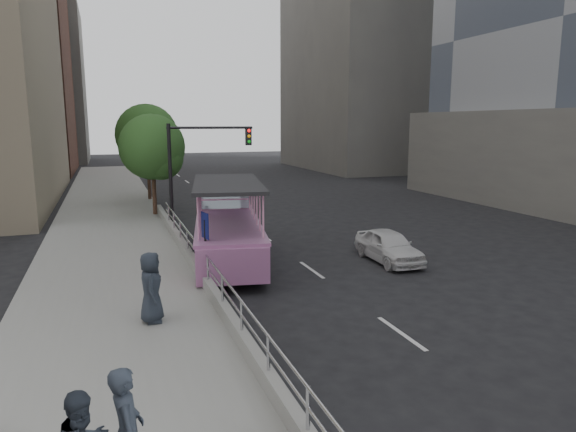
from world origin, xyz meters
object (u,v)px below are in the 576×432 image
(car, at_px, (389,246))
(duck_boat, at_px, (227,228))
(traffic_signal, at_px, (195,159))
(parking_sign, at_px, (205,241))
(pedestrian_far, at_px, (151,287))
(street_tree_near, at_px, (154,150))
(street_tree_far, at_px, (149,137))
(pedestrian_near, at_px, (127,432))

(car, bearing_deg, duck_boat, 155.56)
(car, bearing_deg, traffic_signal, 126.98)
(car, distance_m, parking_sign, 7.34)
(car, height_order, traffic_signal, traffic_signal)
(duck_boat, height_order, traffic_signal, traffic_signal)
(duck_boat, xyz_separation_m, pedestrian_far, (-3.46, -6.77, 0.04))
(street_tree_near, distance_m, street_tree_far, 6.02)
(parking_sign, height_order, traffic_signal, traffic_signal)
(traffic_signal, height_order, street_tree_far, street_tree_far)
(duck_boat, bearing_deg, traffic_signal, 92.76)
(pedestrian_near, bearing_deg, street_tree_far, -7.49)
(pedestrian_near, distance_m, street_tree_far, 28.28)
(car, relative_size, street_tree_far, 0.56)
(duck_boat, xyz_separation_m, traffic_signal, (-0.27, 5.62, 2.34))
(car, height_order, street_tree_far, street_tree_far)
(pedestrian_far, distance_m, traffic_signal, 12.99)
(pedestrian_far, height_order, street_tree_near, street_tree_near)
(car, relative_size, traffic_signal, 0.69)
(pedestrian_far, relative_size, street_tree_far, 0.28)
(street_tree_near, bearing_deg, pedestrian_far, -95.75)
(street_tree_near, bearing_deg, traffic_signal, -65.02)
(pedestrian_near, relative_size, street_tree_near, 0.32)
(car, relative_size, pedestrian_far, 2.01)
(traffic_signal, bearing_deg, pedestrian_far, -104.44)
(pedestrian_near, xyz_separation_m, traffic_signal, (4.00, 18.57, 2.28))
(parking_sign, xyz_separation_m, traffic_signal, (1.29, 9.50, 1.91))
(traffic_signal, relative_size, street_tree_far, 0.81)
(duck_boat, distance_m, pedestrian_far, 7.60)
(pedestrian_near, height_order, pedestrian_far, pedestrian_near)
(car, relative_size, parking_sign, 1.44)
(street_tree_far, bearing_deg, pedestrian_far, -94.70)
(pedestrian_near, distance_m, parking_sign, 9.47)
(parking_sign, distance_m, street_tree_far, 19.12)
(pedestrian_near, bearing_deg, street_tree_near, -8.41)
(pedestrian_near, bearing_deg, pedestrian_far, -9.65)
(traffic_signal, xyz_separation_m, street_tree_far, (-1.40, 9.43, 0.81))
(street_tree_near, bearing_deg, street_tree_far, 88.09)
(street_tree_far, bearing_deg, pedestrian_near, -95.31)
(pedestrian_far, bearing_deg, street_tree_near, -0.78)
(car, bearing_deg, street_tree_near, 124.27)
(pedestrian_near, bearing_deg, duck_boat, -20.43)
(duck_boat, relative_size, parking_sign, 3.86)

